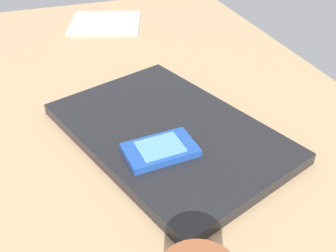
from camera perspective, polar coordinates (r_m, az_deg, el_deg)
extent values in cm
cube|color=tan|center=(65.69, -5.82, 0.80)|extent=(120.00, 80.00, 3.00)
cube|color=black|center=(58.61, 0.00, -0.87)|extent=(41.27, 34.21, 1.81)
cube|color=#1E479E|center=(52.95, -1.15, -3.51)|extent=(6.88, 10.18, 0.98)
cube|color=#5993E0|center=(52.60, -1.15, -3.04)|extent=(5.24, 6.39, 0.14)
cube|color=white|center=(102.38, -9.17, 14.76)|extent=(19.80, 20.95, 0.80)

